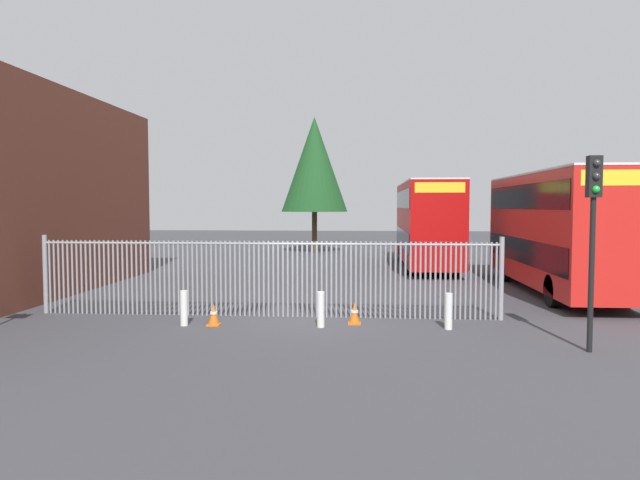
{
  "coord_description": "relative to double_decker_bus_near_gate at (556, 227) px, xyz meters",
  "views": [
    {
      "loc": [
        1.65,
        -16.53,
        3.22
      ],
      "look_at": [
        0.0,
        4.0,
        2.0
      ],
      "focal_mm": 32.54,
      "sensor_mm": 36.0,
      "label": 1
    }
  ],
  "objects": [
    {
      "name": "tree_tall_back",
      "position": [
        -10.59,
        17.61,
        3.62
      ],
      "size": [
        4.53,
        4.53,
        9.29
      ],
      "color": "#4C3823",
      "rests_on": "ground"
    },
    {
      "name": "ground_plane",
      "position": [
        -8.67,
        2.38,
        -2.42
      ],
      "size": [
        100.0,
        100.0,
        0.0
      ],
      "primitive_type": "plane",
      "color": "#3D3D42"
    },
    {
      "name": "bollard_near_right",
      "position": [
        -4.88,
        -6.99,
        -1.95
      ],
      "size": [
        0.2,
        0.2,
        0.95
      ],
      "primitive_type": "cylinder",
      "color": "silver",
      "rests_on": "ground"
    },
    {
      "name": "traffic_cone_mid_forecourt",
      "position": [
        -7.33,
        -6.51,
        -2.13
      ],
      "size": [
        0.34,
        0.34,
        0.59
      ],
      "color": "orange",
      "rests_on": "ground"
    },
    {
      "name": "traffic_light_kerbside",
      "position": [
        -2.11,
        -9.12,
        0.56
      ],
      "size": [
        0.28,
        0.33,
        4.3
      ],
      "color": "black",
      "rests_on": "ground"
    },
    {
      "name": "bollard_center_front",
      "position": [
        -8.21,
        -7.01,
        -1.95
      ],
      "size": [
        0.2,
        0.2,
        0.95
      ],
      "primitive_type": "cylinder",
      "color": "silver",
      "rests_on": "ground"
    },
    {
      "name": "double_decker_bus_near_gate",
      "position": [
        0.0,
        0.0,
        0.0
      ],
      "size": [
        2.54,
        10.81,
        4.42
      ],
      "color": "red",
      "rests_on": "ground"
    },
    {
      "name": "traffic_cone_by_gate",
      "position": [
        -11.1,
        -7.0,
        -2.13
      ],
      "size": [
        0.34,
        0.34,
        0.59
      ],
      "color": "orange",
      "rests_on": "ground"
    },
    {
      "name": "double_decker_bus_behind_fence_left",
      "position": [
        -3.9,
        8.34,
        0.0
      ],
      "size": [
        2.54,
        10.81,
        4.42
      ],
      "color": "#B70C0C",
      "rests_on": "ground"
    },
    {
      "name": "bollard_near_left",
      "position": [
        -11.89,
        -7.08,
        -1.95
      ],
      "size": [
        0.2,
        0.2,
        0.95
      ],
      "primitive_type": "cylinder",
      "color": "silver",
      "rests_on": "ground"
    },
    {
      "name": "palisade_fence",
      "position": [
        -9.91,
        -5.62,
        -1.24
      ],
      "size": [
        13.51,
        0.14,
        2.35
      ],
      "color": "gray",
      "rests_on": "ground"
    }
  ]
}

